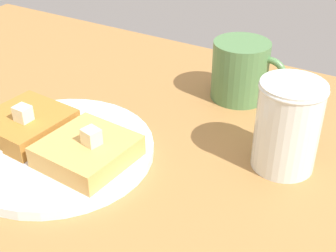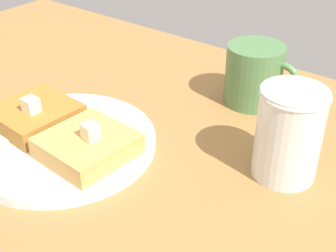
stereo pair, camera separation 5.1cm
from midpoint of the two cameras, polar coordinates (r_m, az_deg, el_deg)
The scene contains 7 objects.
plate at distance 56.19cm, azimuth -10.31°, elevation -2.02°, with size 22.33×22.33×1.20cm.
toast_slice_left at distance 58.73cm, azimuth -13.53°, elevation 1.19°, with size 8.93×9.17×2.43cm, color #AC722C.
toast_slice_middle at distance 52.00cm, azimuth -7.04°, elevation -2.48°, with size 8.93×9.17×2.43cm, color tan.
butter_pat_primary at distance 56.69cm, azimuth -13.94°, elevation 2.42°, with size 1.80×1.62×1.80cm, color #F5EFC6.
butter_pat_secondary at distance 50.40cm, azimuth -6.55°, elevation -0.79°, with size 1.80×1.62×1.80cm, color beige.
syrup_jar at distance 51.07cm, azimuth 17.27°, elevation -1.19°, with size 7.17×7.17×10.23cm.
coffee_mug at distance 64.79cm, azimuth 12.82°, elevation 6.06°, with size 10.48×7.75×8.20cm.
Camera 2 is at (40.73, -20.76, 34.61)cm, focal length 50.00 mm.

